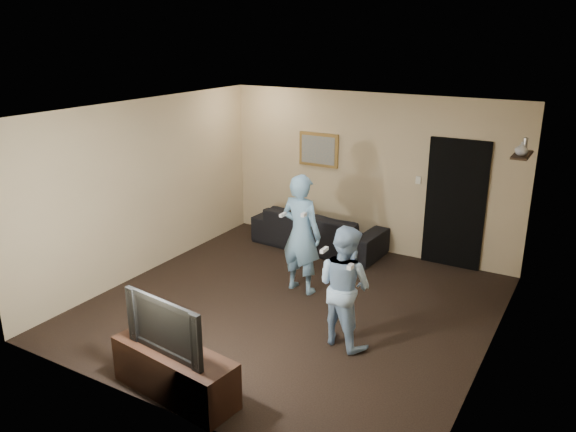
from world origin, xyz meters
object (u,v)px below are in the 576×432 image
Objects in this scene: tv_console at (175,372)px; television at (171,324)px; wii_player_left at (301,234)px; wii_player_right at (344,286)px; sofa at (319,229)px.

television is at bearing 7.07° from tv_console.
tv_console is at bearing -88.55° from wii_player_left.
tv_console is 0.97× the size of wii_player_right.
wii_player_right is (1.66, -2.58, 0.40)m from sofa.
tv_console is 2.10m from wii_player_right.
wii_player_left is (-0.07, 2.74, 0.05)m from television.
wii_player_right reaches higher than sofa.
sofa is 4.38m from tv_console.
wii_player_left reaches higher than tv_console.
sofa is 1.53× the size of wii_player_right.
wii_player_right is at bearing -41.34° from wii_player_left.
sofa is at bearing 108.81° from wii_player_left.
wii_player_left is at bearing 98.52° from television.
television is 0.70× the size of wii_player_right.
wii_player_right is at bearing 66.43° from tv_console.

